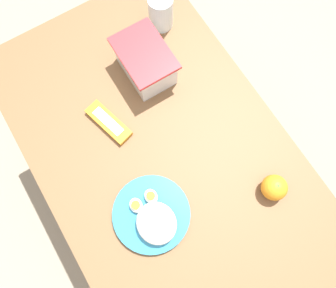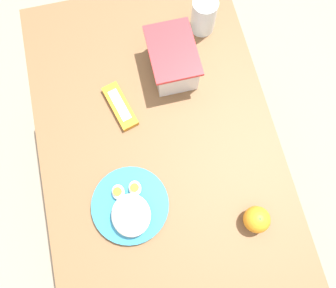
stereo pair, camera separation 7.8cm
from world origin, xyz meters
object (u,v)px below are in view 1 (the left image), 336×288
orange_fruit (274,188)px  drinking_glass (161,12)px  rice_plate (153,217)px  candy_bar (109,122)px  food_container (145,63)px

orange_fruit → drinking_glass: drinking_glass is taller
orange_fruit → rice_plate: orange_fruit is taller
orange_fruit → candy_bar: (-0.41, -0.29, -0.03)m
food_container → orange_fruit: (0.50, 0.11, -0.01)m
orange_fruit → rice_plate: (-0.11, -0.32, -0.01)m
rice_plate → drinking_glass: 0.61m
orange_fruit → rice_plate: size_ratio=0.34×
candy_bar → drinking_glass: bearing=124.6°
food_container → candy_bar: size_ratio=1.18×
food_container → rice_plate: bearing=-28.1°
food_container → drinking_glass: 0.18m
rice_plate → candy_bar: bearing=174.7°
food_container → orange_fruit: 0.51m
food_container → orange_fruit: size_ratio=2.63×
rice_plate → candy_bar: rice_plate is taller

